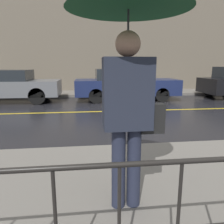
{
  "coord_description": "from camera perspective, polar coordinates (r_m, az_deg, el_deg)",
  "views": [
    {
      "loc": [
        -1.99,
        -7.63,
        1.62
      ],
      "look_at": [
        -1.29,
        -1.8,
        0.36
      ],
      "focal_mm": 35.0,
      "sensor_mm": 36.0,
      "label": 1
    }
  ],
  "objects": [
    {
      "name": "car_grey",
      "position": [
        10.8,
        -25.81,
        6.27
      ],
      "size": [
        4.51,
        1.8,
        1.43
      ],
      "color": "slate",
      "rests_on": "ground_plane"
    },
    {
      "name": "ground_plane",
      "position": [
        8.05,
        7.61,
        0.39
      ],
      "size": [
        80.0,
        80.0,
        0.0
      ],
      "primitive_type": "plane",
      "color": "black"
    },
    {
      "name": "car_navy",
      "position": [
        10.39,
        3.55,
        7.28
      ],
      "size": [
        4.78,
        1.77,
        1.46
      ],
      "color": "#19234C",
      "rests_on": "ground_plane"
    },
    {
      "name": "sidewalk_far",
      "position": [
        12.65,
        2.26,
        5.03
      ],
      "size": [
        28.0,
        2.14,
        0.13
      ],
      "color": "slate",
      "rests_on": "ground_plane"
    },
    {
      "name": "building_storefront",
      "position": [
        13.85,
        1.53,
        18.39
      ],
      "size": [
        28.0,
        0.3,
        6.27
      ],
      "color": "#706656",
      "rests_on": "ground_plane"
    },
    {
      "name": "pedestrian",
      "position": [
        2.16,
        4.35,
        20.15
      ],
      "size": [
        1.16,
        1.16,
        2.25
      ],
      "color": "#23283D",
      "rests_on": "sidewalk_near"
    },
    {
      "name": "lane_marking",
      "position": [
        8.05,
        7.61,
        0.42
      ],
      "size": [
        25.2,
        0.12,
        0.01
      ],
      "color": "gold",
      "rests_on": "ground_plane"
    }
  ]
}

